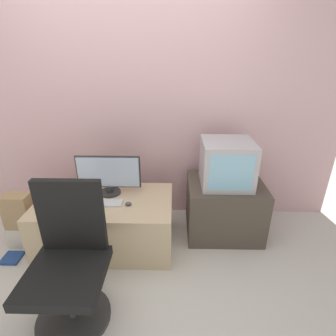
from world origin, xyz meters
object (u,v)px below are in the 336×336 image
object	(u,v)px
keyboard	(104,203)
book	(12,258)
mouse	(128,204)
crt_tv	(227,163)
cardboard_box_lower	(25,235)
office_chair	(69,266)
main_monitor	(109,175)

from	to	relation	value
keyboard	book	xyz separation A→B (m)	(-0.85, -0.19, -0.49)
mouse	crt_tv	world-z (taller)	crt_tv
cardboard_box_lower	book	world-z (taller)	cardboard_box_lower
keyboard	book	world-z (taller)	keyboard
office_chair	main_monitor	bearing A→B (deg)	84.27
keyboard	office_chair	bearing A→B (deg)	-96.19
mouse	crt_tv	distance (m)	1.00
crt_tv	cardboard_box_lower	xyz separation A→B (m)	(-1.96, -0.26, -0.67)
main_monitor	keyboard	world-z (taller)	main_monitor
mouse	main_monitor	bearing A→B (deg)	133.46
cardboard_box_lower	mouse	bearing A→B (deg)	-3.14
crt_tv	office_chair	size ratio (longest dim) A/B	0.48
crt_tv	cardboard_box_lower	world-z (taller)	crt_tv
office_chair	book	xyz separation A→B (m)	(-0.78, 0.50, -0.41)
keyboard	cardboard_box_lower	bearing A→B (deg)	177.98
crt_tv	mouse	bearing A→B (deg)	-160.81
crt_tv	office_chair	xyz separation A→B (m)	(-1.21, -0.97, -0.35)
main_monitor	office_chair	bearing A→B (deg)	-95.73
main_monitor	keyboard	bearing A→B (deg)	-94.10
keyboard	book	bearing A→B (deg)	-167.60
cardboard_box_lower	book	distance (m)	0.24
office_chair	book	world-z (taller)	office_chair
mouse	book	distance (m)	1.20
main_monitor	mouse	xyz separation A→B (m)	(0.21, -0.22, -0.18)
main_monitor	book	world-z (taller)	main_monitor
office_chair	cardboard_box_lower	xyz separation A→B (m)	(-0.76, 0.72, -0.32)
mouse	crt_tv	bearing A→B (deg)	19.19
office_chair	cardboard_box_lower	size ratio (longest dim) A/B	3.71
main_monitor	keyboard	size ratio (longest dim) A/B	1.84
book	cardboard_box_lower	bearing A→B (deg)	83.59
office_chair	cardboard_box_lower	world-z (taller)	office_chair
office_chair	cardboard_box_lower	bearing A→B (deg)	136.54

